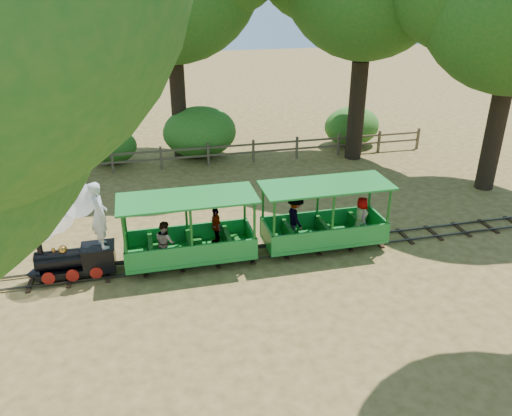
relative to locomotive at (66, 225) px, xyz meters
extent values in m
plane|color=#A38646|center=(5.88, -0.06, -1.56)|extent=(90.00, 90.00, 0.00)
cube|color=#3F3D3A|center=(5.88, -0.36, -1.49)|extent=(22.00, 0.05, 0.05)
cube|color=#3F3D3A|center=(5.88, 0.24, -1.49)|extent=(22.00, 0.05, 0.05)
cube|color=#382314|center=(5.88, -0.06, -1.54)|extent=(0.12, 1.00, 0.05)
cube|color=#382314|center=(0.88, -0.06, -1.54)|extent=(0.12, 1.00, 0.05)
cube|color=#382314|center=(10.88, -0.06, -1.54)|extent=(0.12, 1.00, 0.05)
cube|color=black|center=(0.10, -0.06, -1.30)|extent=(2.04, 0.65, 0.17)
cylinder|color=black|center=(-0.23, -0.06, -0.95)|extent=(1.30, 0.52, 0.52)
cylinder|color=black|center=(-0.74, -0.06, -0.49)|extent=(0.15, 0.15, 0.41)
sphere|color=#C98230|center=(-0.18, -0.06, -0.68)|extent=(0.24, 0.24, 0.24)
cylinder|color=#C98230|center=(-0.41, -0.06, -0.66)|extent=(0.09, 0.09, 0.09)
cube|color=black|center=(0.70, -0.06, -0.96)|extent=(0.83, 0.65, 0.51)
cube|color=black|center=(0.70, -0.06, -0.69)|extent=(0.88, 0.70, 0.04)
cone|color=black|center=(-1.02, -0.06, -1.32)|extent=(0.42, 0.59, 0.59)
cylinder|color=#C98230|center=(-0.90, -0.06, -0.86)|extent=(0.09, 0.13, 0.13)
cylinder|color=#9A140E|center=(-0.60, -0.39, -1.30)|extent=(0.33, 0.06, 0.33)
cylinder|color=#9A140E|center=(-0.60, 0.27, -1.30)|extent=(0.33, 0.06, 0.33)
cylinder|color=#9A140E|center=(0.00, -0.39, -1.30)|extent=(0.33, 0.06, 0.33)
cylinder|color=#9A140E|center=(0.00, 0.27, -1.30)|extent=(0.33, 0.06, 0.33)
cylinder|color=#9A140E|center=(0.60, -0.39, -1.30)|extent=(0.33, 0.06, 0.33)
cylinder|color=#9A140E|center=(0.60, 0.27, -1.30)|extent=(0.33, 0.06, 0.33)
sphere|color=white|center=(-0.65, -0.01, 0.04)|extent=(0.83, 0.83, 0.83)
sphere|color=white|center=(-0.28, 0.04, 0.36)|extent=(1.11, 1.11, 1.11)
sphere|color=white|center=(0.37, 0.09, 0.64)|extent=(0.93, 0.93, 0.93)
imported|color=silver|center=(0.86, -0.11, 0.25)|extent=(0.63, 0.78, 1.84)
cube|color=#1C822E|center=(3.16, -0.06, -1.23)|extent=(3.59, 1.37, 0.11)
cube|color=#155E1A|center=(3.16, -0.06, -1.36)|extent=(3.23, 0.53, 0.15)
cube|color=#1C822E|center=(3.16, -0.70, -0.91)|extent=(3.59, 0.06, 0.53)
cube|color=#1C822E|center=(3.16, 0.58, -0.91)|extent=(3.59, 0.06, 0.53)
cube|color=#1C822E|center=(3.16, -0.06, 0.46)|extent=(3.75, 1.53, 0.05)
cylinder|color=#155E1A|center=(1.45, -0.68, -0.39)|extent=(0.07, 0.07, 1.69)
cylinder|color=#155E1A|center=(1.45, 0.56, -0.39)|extent=(0.07, 0.07, 1.69)
cylinder|color=#155E1A|center=(4.87, -0.68, -0.39)|extent=(0.07, 0.07, 1.69)
cylinder|color=#155E1A|center=(4.87, 0.56, -0.39)|extent=(0.07, 0.07, 1.69)
cube|color=#155E1A|center=(2.08, -0.06, -0.97)|extent=(0.13, 1.16, 0.42)
cube|color=#155E1A|center=(3.16, -0.06, -0.97)|extent=(0.13, 1.16, 0.42)
cube|color=#155E1A|center=(4.24, -0.06, -0.97)|extent=(0.13, 1.16, 0.42)
cylinder|color=black|center=(2.01, -0.42, -1.32)|extent=(0.30, 0.06, 0.30)
cylinder|color=black|center=(2.01, 0.30, -1.32)|extent=(0.30, 0.06, 0.30)
cylinder|color=black|center=(4.31, -0.42, -1.32)|extent=(0.30, 0.06, 0.30)
cylinder|color=black|center=(4.31, 0.30, -1.32)|extent=(0.30, 0.06, 0.30)
imported|color=gray|center=(2.47, -0.44, -0.58)|extent=(0.66, 0.72, 1.20)
imported|color=gray|center=(3.95, 0.25, -0.62)|extent=(0.38, 0.70, 1.13)
cube|color=#1C822E|center=(7.13, -0.06, -1.23)|extent=(3.59, 1.37, 0.11)
cube|color=#155E1A|center=(7.13, -0.06, -1.36)|extent=(3.23, 0.53, 0.15)
cube|color=#1C822E|center=(7.13, -0.70, -0.91)|extent=(3.59, 0.06, 0.53)
cube|color=#1C822E|center=(7.13, 0.58, -0.91)|extent=(3.59, 0.06, 0.53)
cube|color=#1C822E|center=(7.13, -0.06, 0.46)|extent=(3.75, 1.53, 0.05)
cylinder|color=#155E1A|center=(5.42, -0.68, -0.39)|extent=(0.07, 0.07, 1.69)
cylinder|color=#155E1A|center=(5.42, 0.56, -0.39)|extent=(0.07, 0.07, 1.69)
cylinder|color=#155E1A|center=(8.84, -0.68, -0.39)|extent=(0.07, 0.07, 1.69)
cylinder|color=#155E1A|center=(8.84, 0.56, -0.39)|extent=(0.07, 0.07, 1.69)
cube|color=#155E1A|center=(6.06, -0.06, -0.97)|extent=(0.13, 1.16, 0.42)
cube|color=#155E1A|center=(7.13, -0.06, -0.97)|extent=(0.13, 1.16, 0.42)
cube|color=#155E1A|center=(8.21, -0.06, -0.97)|extent=(0.13, 1.16, 0.42)
cylinder|color=black|center=(5.98, -0.42, -1.32)|extent=(0.30, 0.06, 0.30)
cylinder|color=black|center=(5.98, 0.30, -1.32)|extent=(0.30, 0.06, 0.30)
cylinder|color=black|center=(8.28, -0.42, -1.32)|extent=(0.30, 0.06, 0.30)
cylinder|color=black|center=(8.28, 0.30, -1.32)|extent=(0.30, 0.06, 0.30)
imported|color=gray|center=(6.29, 0.10, -0.53)|extent=(0.52, 0.87, 1.30)
imported|color=gray|center=(8.21, -0.24, -0.57)|extent=(0.45, 0.63, 1.22)
cylinder|color=#2D2116|center=(-2.62, 5.94, 0.42)|extent=(0.70, 0.70, 3.96)
cylinder|color=#2D2116|center=(3.88, 9.44, 0.56)|extent=(0.66, 0.66, 4.25)
cylinder|color=#2D2116|center=(3.88, 9.44, 3.90)|extent=(0.50, 0.50, 2.43)
cylinder|color=#2D2116|center=(11.38, 7.44, 0.55)|extent=(0.72, 0.72, 4.22)
cylinder|color=#2D2116|center=(11.38, 7.44, 3.86)|extent=(0.54, 0.54, 2.41)
cylinder|color=#2D2116|center=(14.88, 2.94, 0.33)|extent=(0.68, 0.68, 3.78)
cylinder|color=#2D2116|center=(14.88, 2.94, 3.30)|extent=(0.51, 0.51, 2.16)
cube|color=brown|center=(-3.12, 7.94, -1.06)|extent=(0.10, 0.10, 1.00)
cube|color=brown|center=(-1.12, 7.94, -1.06)|extent=(0.10, 0.10, 1.00)
cube|color=brown|center=(0.88, 7.94, -1.06)|extent=(0.10, 0.10, 1.00)
cube|color=brown|center=(2.88, 7.94, -1.06)|extent=(0.10, 0.10, 1.00)
cube|color=brown|center=(4.88, 7.94, -1.06)|extent=(0.10, 0.10, 1.00)
cube|color=brown|center=(6.88, 7.94, -1.06)|extent=(0.10, 0.10, 1.00)
cube|color=brown|center=(8.88, 7.94, -1.06)|extent=(0.10, 0.10, 1.00)
cube|color=brown|center=(10.88, 7.94, -1.06)|extent=(0.10, 0.10, 1.00)
cube|color=brown|center=(12.88, 7.94, -1.06)|extent=(0.10, 0.10, 1.00)
cube|color=brown|center=(14.88, 7.94, -1.06)|extent=(0.10, 0.10, 1.00)
cube|color=brown|center=(5.88, 7.94, -0.76)|extent=(18.00, 0.06, 0.08)
cube|color=brown|center=(5.88, 7.94, -1.11)|extent=(18.00, 0.06, 0.08)
ellipsoid|color=#2D6B1E|center=(0.84, 9.24, -0.80)|extent=(2.19, 1.69, 1.52)
ellipsoid|color=#2D6B1E|center=(4.72, 9.24, -0.43)|extent=(3.28, 2.53, 2.27)
ellipsoid|color=#2D6B1E|center=(12.15, 9.24, -0.80)|extent=(2.21, 1.70, 1.53)
ellipsoid|color=#2D6B1E|center=(12.04, 9.24, -0.64)|extent=(2.68, 2.06, 1.85)
camera|label=1|loc=(2.08, -12.40, 5.83)|focal=35.00mm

